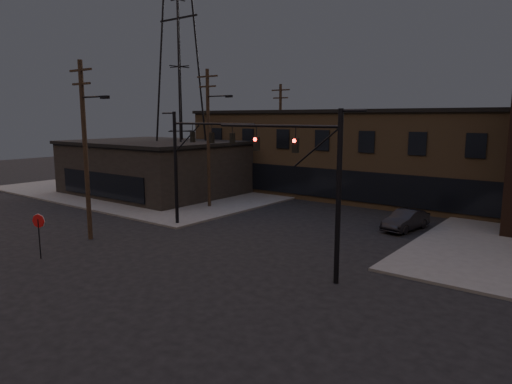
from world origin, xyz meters
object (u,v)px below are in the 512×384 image
at_px(traffic_signal_far, 188,156).
at_px(car_crossing, 406,220).
at_px(stop_sign, 39,226).
at_px(traffic_signal_near, 317,176).

relative_size(traffic_signal_far, car_crossing, 1.90).
distance_m(stop_sign, car_crossing, 22.87).
distance_m(traffic_signal_near, traffic_signal_far, 12.57).
bearing_deg(car_crossing, stop_sign, -117.07).
distance_m(traffic_signal_near, car_crossing, 12.67).
bearing_deg(traffic_signal_near, stop_sign, -154.10).
bearing_deg(car_crossing, traffic_signal_near, -81.53).
xyz_separation_m(traffic_signal_near, stop_sign, (-13.36, -6.49, -3.09)).
relative_size(traffic_signal_near, traffic_signal_far, 1.00).
distance_m(traffic_signal_far, stop_sign, 10.55).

